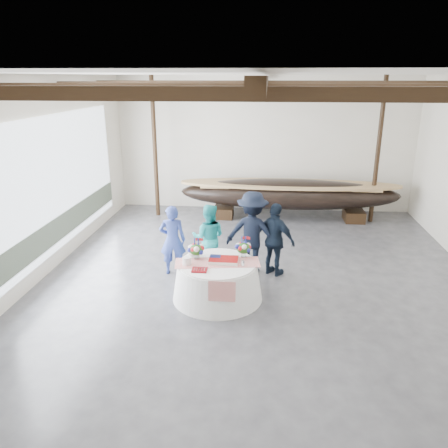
# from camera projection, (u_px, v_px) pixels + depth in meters

# --- Properties ---
(floor) EXTENTS (10.00, 12.00, 0.01)m
(floor) POSITION_uv_depth(u_px,v_px,m) (258.00, 284.00, 9.86)
(floor) COLOR #3D3D42
(floor) RESTS_ON ground
(wall_back) EXTENTS (10.00, 0.02, 4.50)m
(wall_back) POSITION_uv_depth(u_px,v_px,m) (264.00, 145.00, 14.80)
(wall_back) COLOR silver
(wall_back) RESTS_ON ground
(wall_front) EXTENTS (10.00, 0.02, 4.50)m
(wall_front) POSITION_uv_depth(u_px,v_px,m) (249.00, 367.00, 3.49)
(wall_front) COLOR silver
(wall_front) RESTS_ON ground
(wall_left) EXTENTS (0.02, 12.00, 4.50)m
(wall_left) POSITION_uv_depth(u_px,v_px,m) (34.00, 182.00, 9.60)
(wall_left) COLOR silver
(wall_left) RESTS_ON ground
(ceiling) EXTENTS (10.00, 12.00, 0.01)m
(ceiling) POSITION_uv_depth(u_px,v_px,m) (264.00, 74.00, 8.42)
(ceiling) COLOR white
(ceiling) RESTS_ON wall_back
(pavilion_structure) EXTENTS (9.80, 11.76, 4.50)m
(pavilion_structure) POSITION_uv_depth(u_px,v_px,m) (264.00, 98.00, 9.36)
(pavilion_structure) COLOR black
(pavilion_structure) RESTS_ON ground
(open_bay) EXTENTS (0.03, 7.00, 3.20)m
(open_bay) POSITION_uv_depth(u_px,v_px,m) (59.00, 189.00, 10.68)
(open_bay) COLOR silver
(open_bay) RESTS_ON ground
(longboat_display) EXTENTS (7.06, 1.41, 1.32)m
(longboat_display) POSITION_uv_depth(u_px,v_px,m) (289.00, 194.00, 14.10)
(longboat_display) COLOR black
(longboat_display) RESTS_ON ground
(banquet_table) EXTENTS (1.88, 1.88, 0.81)m
(banquet_table) POSITION_uv_depth(u_px,v_px,m) (217.00, 280.00, 9.12)
(banquet_table) COLOR white
(banquet_table) RESTS_ON ground
(tabletop_items) EXTENTS (1.80, 1.04, 0.40)m
(tabletop_items) POSITION_uv_depth(u_px,v_px,m) (217.00, 253.00, 9.12)
(tabletop_items) COLOR red
(tabletop_items) RESTS_ON banquet_table
(guest_woman_blue) EXTENTS (0.65, 0.47, 1.67)m
(guest_woman_blue) POSITION_uv_depth(u_px,v_px,m) (173.00, 240.00, 10.15)
(guest_woman_blue) COLOR navy
(guest_woman_blue) RESTS_ON ground
(guest_woman_teal) EXTENTS (0.80, 0.63, 1.64)m
(guest_woman_teal) POSITION_uv_depth(u_px,v_px,m) (209.00, 238.00, 10.34)
(guest_woman_teal) COLOR teal
(guest_woman_teal) RESTS_ON ground
(guest_man_left) EXTENTS (1.38, 0.93, 1.97)m
(guest_man_left) POSITION_uv_depth(u_px,v_px,m) (252.00, 233.00, 10.18)
(guest_man_left) COLOR black
(guest_man_left) RESTS_ON ground
(guest_man_right) EXTENTS (1.08, 0.92, 1.74)m
(guest_man_right) POSITION_uv_depth(u_px,v_px,m) (275.00, 240.00, 10.07)
(guest_man_right) COLOR black
(guest_man_right) RESTS_ON ground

